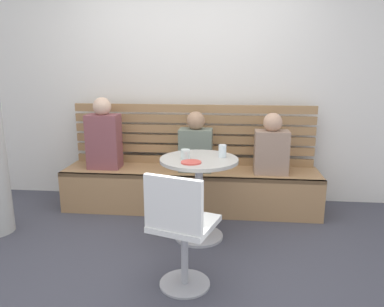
% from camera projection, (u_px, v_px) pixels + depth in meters
% --- Properties ---
extents(ground, '(8.00, 8.00, 0.00)m').
position_uv_depth(ground, '(174.00, 267.00, 2.83)').
color(ground, '#42424C').
extents(back_wall, '(5.20, 0.10, 2.90)m').
position_uv_depth(back_wall, '(194.00, 72.00, 4.08)').
color(back_wall, silver).
rests_on(back_wall, ground).
extents(booth_bench, '(2.70, 0.52, 0.44)m').
position_uv_depth(booth_bench, '(190.00, 189.00, 3.94)').
color(booth_bench, '#A87C51').
rests_on(booth_bench, ground).
extents(booth_backrest, '(2.65, 0.04, 0.67)m').
position_uv_depth(booth_backrest, '(193.00, 134.00, 4.04)').
color(booth_backrest, '#9A7249').
rests_on(booth_backrest, booth_bench).
extents(cafe_table, '(0.68, 0.68, 0.74)m').
position_uv_depth(cafe_table, '(199.00, 183.00, 3.21)').
color(cafe_table, '#ADADB2').
rests_on(cafe_table, ground).
extents(white_chair, '(0.50, 0.50, 0.85)m').
position_uv_depth(white_chair, '(180.00, 228.00, 2.44)').
color(white_chair, '#ADADB2').
rests_on(white_chair, ground).
extents(person_adult, '(0.34, 0.22, 0.76)m').
position_uv_depth(person_adult, '(104.00, 137.00, 3.89)').
color(person_adult, brown).
rests_on(person_adult, booth_bench).
extents(person_child_left, '(0.34, 0.22, 0.62)m').
position_uv_depth(person_child_left, '(196.00, 145.00, 3.80)').
color(person_child_left, slate).
rests_on(person_child_left, booth_bench).
extents(person_child_middle, '(0.34, 0.22, 0.62)m').
position_uv_depth(person_child_middle, '(271.00, 147.00, 3.71)').
color(person_child_middle, '#9E7F6B').
rests_on(person_child_middle, booth_bench).
extents(cup_glass_short, '(0.08, 0.08, 0.08)m').
position_uv_depth(cup_glass_short, '(185.00, 154.00, 3.14)').
color(cup_glass_short, silver).
rests_on(cup_glass_short, cafe_table).
extents(cup_water_clear, '(0.07, 0.07, 0.11)m').
position_uv_depth(cup_water_clear, '(222.00, 151.00, 3.19)').
color(cup_water_clear, white).
rests_on(cup_water_clear, cafe_table).
extents(plate_small, '(0.17, 0.17, 0.01)m').
position_uv_depth(plate_small, '(191.00, 162.00, 3.01)').
color(plate_small, '#DB4C42').
rests_on(plate_small, cafe_table).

